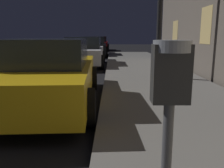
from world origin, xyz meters
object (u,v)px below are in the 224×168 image
at_px(car_white, 84,52).
at_px(car_black, 93,46).
at_px(parking_meter, 169,103).
at_px(car_red, 99,44).
at_px(car_yellow_cab, 48,73).

bearing_deg(car_white, car_black, 90.00).
relative_size(parking_meter, car_black, 0.29).
bearing_deg(car_black, car_red, 90.00).
bearing_deg(car_white, car_yellow_cab, -89.99).
bearing_deg(parking_meter, car_yellow_cab, 113.37).
distance_m(parking_meter, car_white, 10.91).
bearing_deg(car_yellow_cab, car_white, 90.01).
bearing_deg(car_white, car_red, 90.00).
bearing_deg(car_yellow_cab, car_red, 90.00).
relative_size(car_black, car_red, 1.02).
height_order(car_yellow_cab, car_black, same).
relative_size(car_yellow_cab, car_black, 1.01).
height_order(parking_meter, car_red, parking_meter).
bearing_deg(car_yellow_cab, parking_meter, -66.63).
xyz_separation_m(parking_meter, car_yellow_cab, (-1.68, 3.90, -0.45)).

